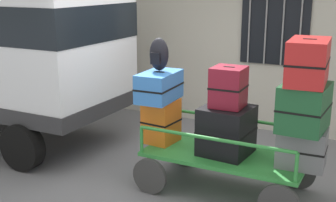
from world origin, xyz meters
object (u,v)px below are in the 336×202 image
(suitcase_left_bottom, at_px, (161,121))
(suitcase_midleft_middle, at_px, (228,87))
(suitcase_center_top, at_px, (308,62))
(backpack, at_px, (159,54))
(suitcase_center_middle, at_px, (304,107))
(suitcase_left_middle, at_px, (159,86))
(suitcase_center_bottom, at_px, (302,148))
(suitcase_midleft_bottom, at_px, (226,130))
(luggage_cart, at_px, (225,162))

(suitcase_left_bottom, bearing_deg, suitcase_midleft_middle, 0.73)
(suitcase_left_bottom, height_order, suitcase_midleft_middle, suitcase_midleft_middle)
(suitcase_center_top, xyz_separation_m, backpack, (-1.94, 0.06, -0.07))
(suitcase_center_middle, relative_size, suitcase_center_top, 0.87)
(suitcase_left_middle, bearing_deg, suitcase_center_bottom, 1.36)
(suitcase_center_top, bearing_deg, backpack, 178.29)
(suitcase_center_bottom, height_order, suitcase_center_top, suitcase_center_top)
(suitcase_midleft_bottom, relative_size, suitcase_center_top, 0.83)
(suitcase_center_bottom, distance_m, suitcase_center_top, 1.05)
(luggage_cart, xyz_separation_m, suitcase_midleft_bottom, (0.00, 0.01, 0.43))
(suitcase_center_bottom, bearing_deg, suitcase_left_bottom, 179.74)
(luggage_cart, height_order, suitcase_left_bottom, suitcase_left_bottom)
(luggage_cart, height_order, backpack, backpack)
(suitcase_center_middle, height_order, suitcase_center_top, suitcase_center_top)
(suitcase_center_bottom, bearing_deg, suitcase_center_middle, -90.00)
(suitcase_center_bottom, xyz_separation_m, suitcase_center_top, (0.00, -0.03, 1.05))
(suitcase_midleft_bottom, xyz_separation_m, suitcase_center_bottom, (0.95, -0.00, -0.07))
(suitcase_left_bottom, relative_size, suitcase_midleft_middle, 1.19)
(luggage_cart, bearing_deg, suitcase_midleft_middle, 90.00)
(suitcase_left_bottom, xyz_separation_m, suitcase_midleft_bottom, (0.95, -0.00, 0.01))
(suitcase_left_bottom, height_order, suitcase_left_middle, suitcase_left_middle)
(suitcase_left_bottom, xyz_separation_m, suitcase_center_bottom, (1.90, -0.01, -0.06))
(suitcase_left_bottom, distance_m, suitcase_midleft_middle, 1.11)
(suitcase_left_bottom, bearing_deg, backpack, 156.86)
(suitcase_left_middle, height_order, suitcase_center_middle, suitcase_center_middle)
(suitcase_midleft_bottom, distance_m, suitcase_midleft_middle, 0.57)
(suitcase_left_middle, xyz_separation_m, suitcase_midleft_middle, (0.95, 0.07, 0.08))
(luggage_cart, height_order, suitcase_center_middle, suitcase_center_middle)
(backpack, bearing_deg, suitcase_midleft_bottom, -1.25)
(suitcase_midleft_middle, bearing_deg, suitcase_center_top, -3.19)
(suitcase_midleft_bottom, relative_size, backpack, 1.53)
(suitcase_center_middle, bearing_deg, suitcase_center_bottom, 90.00)
(luggage_cart, distance_m, suitcase_midleft_bottom, 0.43)
(suitcase_center_bottom, bearing_deg, backpack, 179.24)
(suitcase_left_middle, bearing_deg, suitcase_midleft_bottom, 2.97)
(suitcase_left_bottom, height_order, suitcase_center_bottom, suitcase_left_bottom)
(suitcase_center_middle, relative_size, backpack, 1.60)
(suitcase_left_middle, bearing_deg, suitcase_midleft_middle, 3.96)
(suitcase_left_middle, xyz_separation_m, backpack, (-0.04, 0.07, 0.42))
(suitcase_left_middle, bearing_deg, suitcase_center_top, 0.39)
(luggage_cart, distance_m, suitcase_left_bottom, 1.04)
(suitcase_midleft_bottom, relative_size, suitcase_midleft_middle, 1.31)
(suitcase_midleft_middle, xyz_separation_m, backpack, (-0.99, 0.01, 0.34))
(luggage_cart, relative_size, suitcase_center_top, 2.65)
(suitcase_left_bottom, relative_size, suitcase_center_top, 0.75)
(suitcase_left_bottom, distance_m, suitcase_center_middle, 1.96)
(luggage_cart, bearing_deg, suitcase_center_bottom, 0.55)
(luggage_cart, xyz_separation_m, backpack, (-0.99, 0.03, 1.33))
(suitcase_midleft_bottom, xyz_separation_m, backpack, (-0.99, 0.02, 0.91))
(suitcase_midleft_middle, xyz_separation_m, suitcase_center_bottom, (0.95, -0.02, -0.64))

